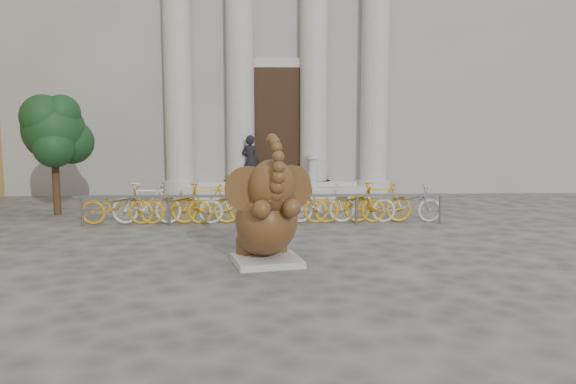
{
  "coord_description": "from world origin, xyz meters",
  "views": [
    {
      "loc": [
        -0.43,
        -8.73,
        2.43
      ],
      "look_at": [
        0.02,
        1.91,
        1.1
      ],
      "focal_mm": 35.0,
      "sensor_mm": 36.0,
      "label": 1
    }
  ],
  "objects_px": {
    "elephant_statue": "(267,218)",
    "tree": "(54,132)",
    "bike_rack": "(263,203)",
    "pedestrian": "(251,161)"
  },
  "relations": [
    {
      "from": "bike_rack",
      "to": "pedestrian",
      "type": "relative_size",
      "value": 5.33
    },
    {
      "from": "bike_rack",
      "to": "tree",
      "type": "distance_m",
      "value": 5.84
    },
    {
      "from": "elephant_statue",
      "to": "tree",
      "type": "relative_size",
      "value": 0.71
    },
    {
      "from": "tree",
      "to": "pedestrian",
      "type": "bearing_deg",
      "value": 31.64
    },
    {
      "from": "pedestrian",
      "to": "elephant_statue",
      "type": "bearing_deg",
      "value": 117.29
    },
    {
      "from": "bike_rack",
      "to": "pedestrian",
      "type": "height_order",
      "value": "pedestrian"
    },
    {
      "from": "tree",
      "to": "elephant_statue",
      "type": "bearing_deg",
      "value": -44.62
    },
    {
      "from": "bike_rack",
      "to": "pedestrian",
      "type": "distance_m",
      "value": 4.58
    },
    {
      "from": "bike_rack",
      "to": "pedestrian",
      "type": "bearing_deg",
      "value": 95.2
    },
    {
      "from": "bike_rack",
      "to": "tree",
      "type": "relative_size",
      "value": 2.83
    }
  ]
}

